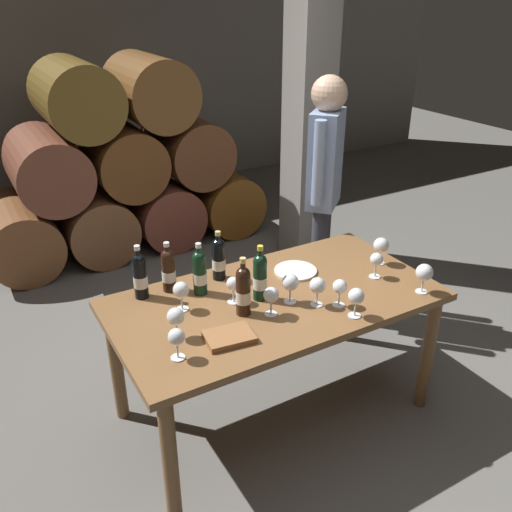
% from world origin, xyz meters
% --- Properties ---
extents(ground_plane, '(14.00, 14.00, 0.00)m').
position_xyz_m(ground_plane, '(0.00, 0.00, 0.00)').
color(ground_plane, '#66635E').
extents(cellar_back_wall, '(10.00, 0.24, 2.80)m').
position_xyz_m(cellar_back_wall, '(0.00, 4.20, 1.40)').
color(cellar_back_wall, gray).
rests_on(cellar_back_wall, ground_plane).
extents(barrel_stack, '(2.49, 0.90, 1.69)m').
position_xyz_m(barrel_stack, '(-0.00, 2.60, 0.72)').
color(barrel_stack, brown).
rests_on(barrel_stack, ground_plane).
extents(stone_pillar, '(0.32, 0.32, 2.60)m').
position_xyz_m(stone_pillar, '(1.30, 1.60, 1.30)').
color(stone_pillar, gray).
rests_on(stone_pillar, ground_plane).
extents(dining_table, '(1.70, 0.90, 0.76)m').
position_xyz_m(dining_table, '(0.00, 0.00, 0.67)').
color(dining_table, brown).
rests_on(dining_table, ground_plane).
extents(wine_bottle_0, '(0.07, 0.07, 0.29)m').
position_xyz_m(wine_bottle_0, '(-0.60, 0.34, 0.89)').
color(wine_bottle_0, black).
rests_on(wine_bottle_0, dining_table).
extents(wine_bottle_1, '(0.07, 0.07, 0.28)m').
position_xyz_m(wine_bottle_1, '(-0.45, 0.34, 0.88)').
color(wine_bottle_1, black).
rests_on(wine_bottle_1, dining_table).
extents(wine_bottle_2, '(0.07, 0.07, 0.29)m').
position_xyz_m(wine_bottle_2, '(-0.32, 0.23, 0.89)').
color(wine_bottle_2, black).
rests_on(wine_bottle_2, dining_table).
extents(wine_bottle_3, '(0.07, 0.07, 0.31)m').
position_xyz_m(wine_bottle_3, '(-0.22, -0.06, 0.89)').
color(wine_bottle_3, black).
rests_on(wine_bottle_3, dining_table).
extents(wine_bottle_4, '(0.07, 0.07, 0.30)m').
position_xyz_m(wine_bottle_4, '(-0.08, 0.02, 0.89)').
color(wine_bottle_4, black).
rests_on(wine_bottle_4, dining_table).
extents(wine_bottle_5, '(0.07, 0.07, 0.28)m').
position_xyz_m(wine_bottle_5, '(-0.16, 0.32, 0.88)').
color(wine_bottle_5, black).
rests_on(wine_bottle_5, dining_table).
extents(wine_glass_0, '(0.09, 0.09, 0.16)m').
position_xyz_m(wine_glass_0, '(0.04, -0.08, 0.87)').
color(wine_glass_0, white).
rests_on(wine_glass_0, dining_table).
extents(wine_glass_1, '(0.07, 0.07, 0.14)m').
position_xyz_m(wine_glass_1, '(-0.21, 0.06, 0.86)').
color(wine_glass_1, white).
rests_on(wine_glass_1, dining_table).
extents(wine_glass_2, '(0.07, 0.07, 0.15)m').
position_xyz_m(wine_glass_2, '(-0.64, -0.23, 0.87)').
color(wine_glass_2, white).
rests_on(wine_glass_2, dining_table).
extents(wine_glass_3, '(0.08, 0.08, 0.16)m').
position_xyz_m(wine_glass_3, '(-0.58, -0.08, 0.87)').
color(wine_glass_3, white).
rests_on(wine_glass_3, dining_table).
extents(wine_glass_4, '(0.08, 0.08, 0.15)m').
position_xyz_m(wine_glass_4, '(0.24, -0.35, 0.87)').
color(wine_glass_4, white).
rests_on(wine_glass_4, dining_table).
extents(wine_glass_5, '(0.09, 0.09, 0.16)m').
position_xyz_m(wine_glass_5, '(0.69, -0.34, 0.87)').
color(wine_glass_5, white).
rests_on(wine_glass_5, dining_table).
extents(wine_glass_6, '(0.08, 0.08, 0.16)m').
position_xyz_m(wine_glass_6, '(-0.47, 0.12, 0.87)').
color(wine_glass_6, white).
rests_on(wine_glass_6, dining_table).
extents(wine_glass_7, '(0.08, 0.08, 0.16)m').
position_xyz_m(wine_glass_7, '(0.14, -0.17, 0.87)').
color(wine_glass_7, white).
rests_on(wine_glass_7, dining_table).
extents(wine_glass_8, '(0.07, 0.07, 0.15)m').
position_xyz_m(wine_glass_8, '(0.59, -0.09, 0.86)').
color(wine_glass_8, white).
rests_on(wine_glass_8, dining_table).
extents(wine_glass_9, '(0.09, 0.09, 0.16)m').
position_xyz_m(wine_glass_9, '(0.72, 0.02, 0.87)').
color(wine_glass_9, white).
rests_on(wine_glass_9, dining_table).
extents(wine_glass_10, '(0.08, 0.08, 0.15)m').
position_xyz_m(wine_glass_10, '(-0.11, -0.13, 0.87)').
color(wine_glass_10, white).
rests_on(wine_glass_10, dining_table).
extents(wine_glass_11, '(0.07, 0.07, 0.15)m').
position_xyz_m(wine_glass_11, '(0.23, -0.23, 0.86)').
color(wine_glass_11, white).
rests_on(wine_glass_11, dining_table).
extents(tasting_notebook, '(0.24, 0.19, 0.03)m').
position_xyz_m(tasting_notebook, '(-0.38, -0.22, 0.77)').
color(tasting_notebook, '#936038').
rests_on(tasting_notebook, dining_table).
extents(serving_plate, '(0.24, 0.24, 0.01)m').
position_xyz_m(serving_plate, '(0.24, 0.17, 0.77)').
color(serving_plate, white).
rests_on(serving_plate, dining_table).
extents(sommelier_presenting, '(0.39, 0.35, 1.72)m').
position_xyz_m(sommelier_presenting, '(0.85, 0.75, 1.04)').
color(sommelier_presenting, '#383842').
rests_on(sommelier_presenting, ground_plane).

